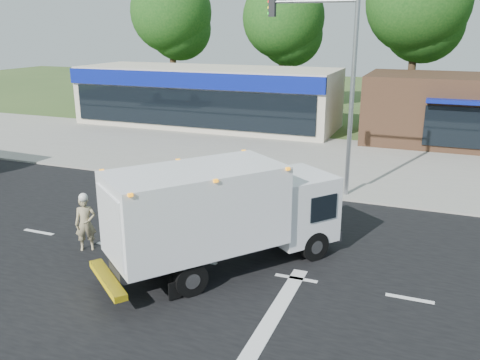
{
  "coord_description": "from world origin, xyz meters",
  "views": [
    {
      "loc": [
        6.18,
        -12.33,
        6.69
      ],
      "look_at": [
        0.16,
        2.99,
        1.7
      ],
      "focal_mm": 38.0,
      "sensor_mm": 36.0,
      "label": 1
    }
  ],
  "objects": [
    {
      "name": "background_trees",
      "position": [
        -0.85,
        28.16,
        7.38
      ],
      "size": [
        36.77,
        7.39,
        12.1
      ],
      "color": "#332114",
      "rests_on": "ground"
    },
    {
      "name": "brown_storefront",
      "position": [
        7.0,
        19.98,
        2.0
      ],
      "size": [
        10.0,
        6.7,
        4.0
      ],
      "color": "#382316",
      "rests_on": "ground"
    },
    {
      "name": "retail_strip_mall",
      "position": [
        -9.0,
        19.93,
        2.01
      ],
      "size": [
        18.0,
        6.2,
        4.0
      ],
      "color": "beige",
      "rests_on": "ground"
    },
    {
      "name": "sidewalk",
      "position": [
        0.0,
        8.2,
        0.06
      ],
      "size": [
        60.0,
        2.4,
        0.12
      ],
      "primitive_type": "cube",
      "color": "gray",
      "rests_on": "ground"
    },
    {
      "name": "traffic_signal_pole",
      "position": [
        2.35,
        7.6,
        4.92
      ],
      "size": [
        3.51,
        0.25,
        8.0
      ],
      "color": "gray",
      "rests_on": "ground"
    },
    {
      "name": "road_asphalt",
      "position": [
        0.0,
        0.0,
        0.0
      ],
      "size": [
        60.0,
        14.0,
        0.02
      ],
      "primitive_type": "cube",
      "color": "black",
      "rests_on": "ground"
    },
    {
      "name": "ground",
      "position": [
        0.0,
        0.0,
        0.0
      ],
      "size": [
        120.0,
        120.0,
        0.0
      ],
      "primitive_type": "plane",
      "color": "#385123",
      "rests_on": "ground"
    },
    {
      "name": "emergency_worker",
      "position": [
        -3.58,
        -0.52,
        0.91
      ],
      "size": [
        0.76,
        0.71,
        1.86
      ],
      "rotation": [
        0.0,
        0.0,
        0.62
      ],
      "color": "tan",
      "rests_on": "ground"
    },
    {
      "name": "ems_box_truck",
      "position": [
        0.83,
        -0.15,
        1.79
      ],
      "size": [
        6.01,
        6.82,
        3.1
      ],
      "rotation": [
        0.0,
        0.0,
        0.9
      ],
      "color": "black",
      "rests_on": "ground"
    },
    {
      "name": "parking_apron",
      "position": [
        0.0,
        14.0,
        0.01
      ],
      "size": [
        60.0,
        9.0,
        0.02
      ],
      "primitive_type": "cube",
      "color": "gray",
      "rests_on": "ground"
    },
    {
      "name": "lane_markings",
      "position": [
        1.35,
        -1.35,
        0.02
      ],
      "size": [
        55.2,
        7.0,
        0.01
      ],
      "color": "silver",
      "rests_on": "road_asphalt"
    }
  ]
}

